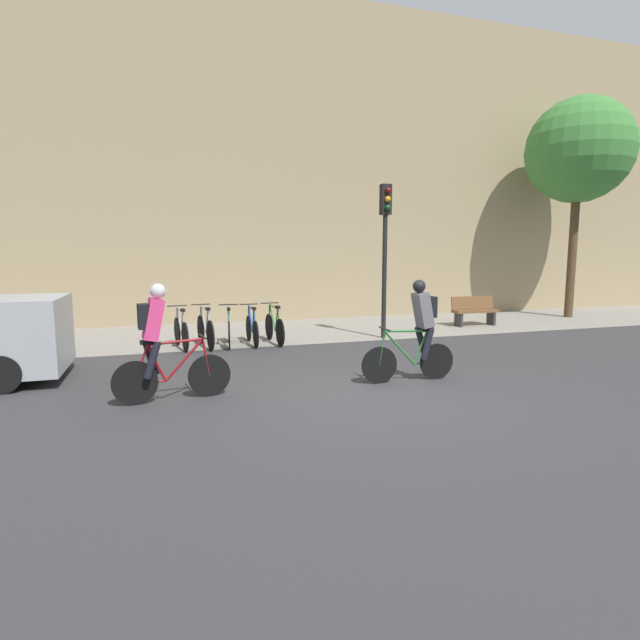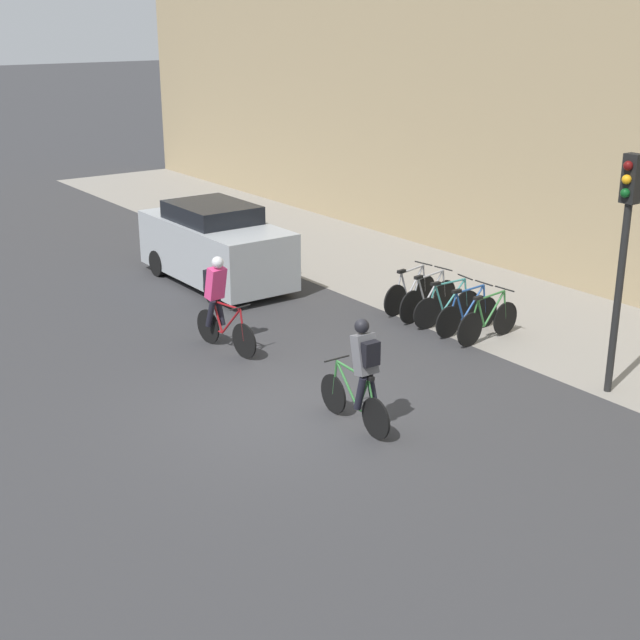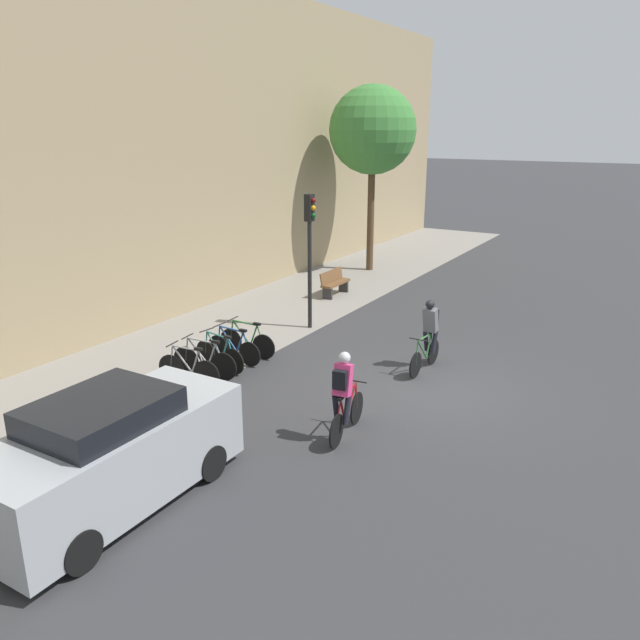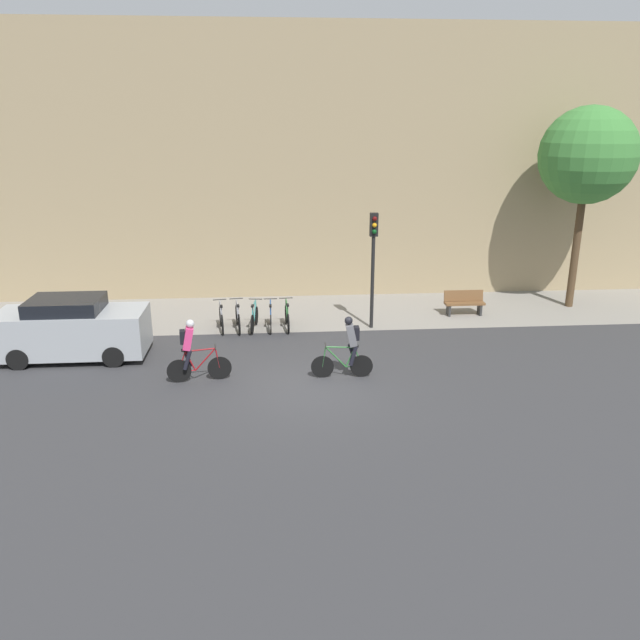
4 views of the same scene
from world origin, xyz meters
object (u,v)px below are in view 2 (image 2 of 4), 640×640
(cyclist_pink, at_px, (219,300))
(cyclist_grey, at_px, (362,371))
(parked_bike_0, at_px, (410,293))
(parked_bike_3, at_px, (467,314))
(parked_bike_2, at_px, (447,306))
(parked_bike_1, at_px, (428,299))
(traffic_light_pole, at_px, (625,232))
(parked_bike_4, at_px, (488,321))
(parked_car, at_px, (215,245))

(cyclist_pink, bearing_deg, cyclist_grey, -0.40)
(parked_bike_0, relative_size, parked_bike_3, 0.99)
(cyclist_pink, relative_size, parked_bike_2, 1.09)
(cyclist_grey, xyz_separation_m, parked_bike_1, (-3.25, 4.35, -0.54))
(cyclist_grey, distance_m, traffic_light_pole, 4.73)
(parked_bike_1, bearing_deg, parked_bike_2, 0.02)
(parked_bike_0, bearing_deg, cyclist_pink, -96.07)
(parked_bike_0, bearing_deg, parked_bike_4, -0.02)
(parked_bike_1, height_order, parked_car, parked_car)
(parked_bike_2, bearing_deg, parked_bike_4, -0.01)
(parked_bike_4, bearing_deg, parked_bike_2, 179.99)
(parked_bike_3, xyz_separation_m, parked_car, (-5.87, -2.25, 0.51))
(cyclist_grey, bearing_deg, traffic_light_pole, 72.88)
(cyclist_pink, height_order, parked_car, parked_car)
(traffic_light_pole, xyz_separation_m, parked_car, (-9.30, -2.10, -1.80))
(cyclist_grey, xyz_separation_m, parked_bike_3, (-2.14, 4.35, -0.56))
(cyclist_grey, xyz_separation_m, parked_car, (-8.01, 2.10, -0.05))
(traffic_light_pole, bearing_deg, cyclist_grey, -107.12)
(cyclist_grey, relative_size, parked_bike_3, 1.07)
(cyclist_pink, xyz_separation_m, traffic_light_pole, (5.56, 4.17, 1.76))
(parked_bike_4, relative_size, traffic_light_pole, 0.43)
(cyclist_grey, height_order, parked_bike_1, cyclist_grey)
(parked_bike_2, xyz_separation_m, traffic_light_pole, (3.99, -0.15, 2.31))
(cyclist_grey, distance_m, parked_car, 8.28)
(parked_bike_0, bearing_deg, parked_bike_1, -0.08)
(parked_bike_2, bearing_deg, parked_bike_3, -0.05)
(cyclist_pink, distance_m, cyclist_grey, 4.26)
(cyclist_pink, distance_m, parked_bike_1, 4.47)
(cyclist_grey, relative_size, parked_car, 0.41)
(parked_bike_2, xyz_separation_m, parked_bike_3, (0.56, -0.00, -0.00))
(parked_bike_3, distance_m, parked_bike_4, 0.56)
(parked_bike_1, bearing_deg, parked_bike_3, -0.02)
(parked_bike_2, relative_size, parked_car, 0.38)
(cyclist_grey, bearing_deg, parked_bike_1, 126.77)
(traffic_light_pole, bearing_deg, parked_bike_3, 177.45)
(cyclist_pink, height_order, traffic_light_pole, traffic_light_pole)
(cyclist_pink, relative_size, cyclist_grey, 1.01)
(cyclist_pink, xyz_separation_m, parked_bike_4, (2.68, 4.32, -0.55))
(parked_bike_1, distance_m, traffic_light_pole, 5.09)
(cyclist_pink, xyz_separation_m, parked_car, (-3.74, 2.07, -0.05))
(parked_bike_1, xyz_separation_m, parked_bike_2, (0.55, 0.00, -0.02))
(cyclist_pink, distance_m, parked_bike_2, 4.63)
(parked_bike_1, height_order, traffic_light_pole, traffic_light_pole)
(parked_bike_3, xyz_separation_m, parked_bike_4, (0.56, 0.00, 0.01))
(parked_bike_4, bearing_deg, parked_bike_0, 179.98)
(cyclist_pink, bearing_deg, parked_bike_4, 58.17)
(cyclist_pink, xyz_separation_m, parked_bike_2, (1.57, 4.32, -0.55))
(parked_bike_2, relative_size, traffic_light_pole, 0.41)
(parked_bike_0, bearing_deg, parked_bike_3, -0.04)
(parked_bike_0, relative_size, parked_bike_2, 1.00)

